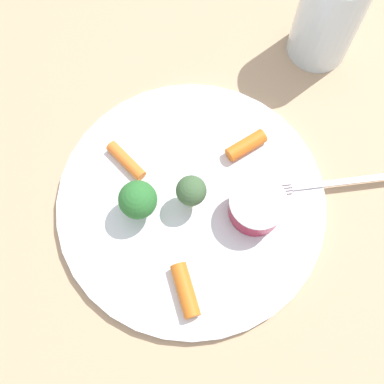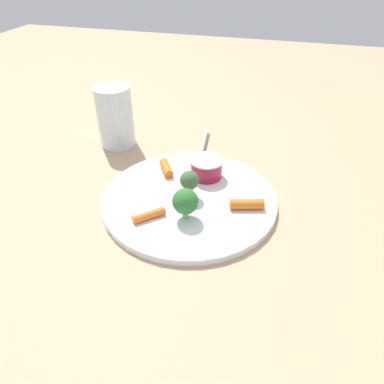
% 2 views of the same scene
% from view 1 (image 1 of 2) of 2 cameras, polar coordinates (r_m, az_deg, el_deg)
% --- Properties ---
extents(ground_plane, '(2.40, 2.40, 0.00)m').
position_cam_1_polar(ground_plane, '(0.54, -0.44, -1.47)').
color(ground_plane, tan).
extents(plate, '(0.30, 0.30, 0.01)m').
position_cam_1_polar(plate, '(0.53, -0.45, -1.26)').
color(plate, white).
rests_on(plate, ground_plane).
extents(sauce_cup, '(0.06, 0.06, 0.04)m').
position_cam_1_polar(sauce_cup, '(0.51, 7.26, -1.70)').
color(sauce_cup, maroon).
rests_on(sauce_cup, plate).
extents(broccoli_floret_0, '(0.03, 0.03, 0.05)m').
position_cam_1_polar(broccoli_floret_0, '(0.50, -1.05, -0.07)').
color(broccoli_floret_0, '#96BD59').
rests_on(broccoli_floret_0, plate).
extents(broccoli_floret_1, '(0.04, 0.04, 0.05)m').
position_cam_1_polar(broccoli_floret_1, '(0.50, -6.82, -0.93)').
color(broccoli_floret_1, '#8BB869').
rests_on(broccoli_floret_1, plate).
extents(carrot_stick_0, '(0.05, 0.05, 0.01)m').
position_cam_1_polar(carrot_stick_0, '(0.54, -8.16, 3.68)').
color(carrot_stick_0, orange).
rests_on(carrot_stick_0, plate).
extents(carrot_stick_1, '(0.03, 0.06, 0.02)m').
position_cam_1_polar(carrot_stick_1, '(0.50, -1.19, -11.57)').
color(carrot_stick_1, orange).
rests_on(carrot_stick_1, plate).
extents(carrot_stick_2, '(0.05, 0.04, 0.02)m').
position_cam_1_polar(carrot_stick_2, '(0.55, 6.07, 5.52)').
color(carrot_stick_2, orange).
rests_on(carrot_stick_2, plate).
extents(fork, '(0.18, 0.03, 0.00)m').
position_cam_1_polar(fork, '(0.56, 17.37, 1.19)').
color(fork, '#BFBABF').
rests_on(fork, plate).
extents(drinking_glass, '(0.08, 0.08, 0.13)m').
position_cam_1_polar(drinking_glass, '(0.61, 15.65, 19.68)').
color(drinking_glass, silver).
rests_on(drinking_glass, ground_plane).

